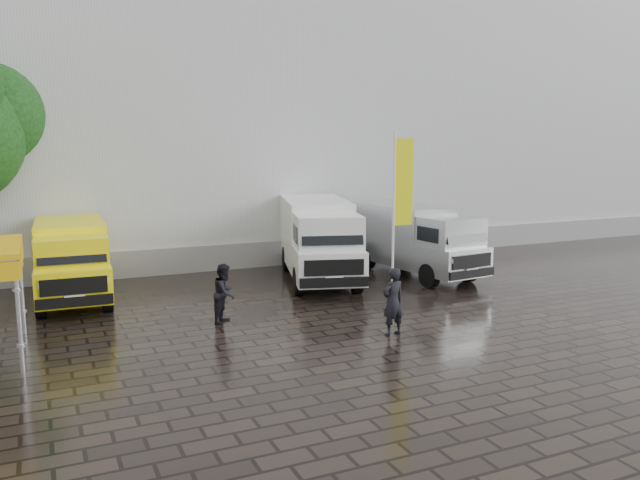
# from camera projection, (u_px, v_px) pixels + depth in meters

# --- Properties ---
(ground) EXTENTS (120.00, 120.00, 0.00)m
(ground) POSITION_uv_depth(u_px,v_px,m) (395.00, 311.00, 18.27)
(ground) COLOR black
(ground) RESTS_ON ground
(exhibition_hall) EXTENTS (44.00, 16.00, 12.00)m
(exhibition_hall) POSITION_uv_depth(u_px,v_px,m) (270.00, 122.00, 32.57)
(exhibition_hall) COLOR silver
(exhibition_hall) RESTS_ON ground
(hall_plinth) EXTENTS (44.00, 0.15, 1.00)m
(hall_plinth) POSITION_uv_depth(u_px,v_px,m) (337.00, 248.00, 26.16)
(hall_plinth) COLOR gray
(hall_plinth) RESTS_ON ground
(van_yellow) EXTENTS (2.20, 5.33, 2.43)m
(van_yellow) POSITION_uv_depth(u_px,v_px,m) (72.00, 263.00, 19.23)
(van_yellow) COLOR #FFEE0D
(van_yellow) RESTS_ON ground
(van_white) EXTENTS (3.90, 6.88, 2.83)m
(van_white) POSITION_uv_depth(u_px,v_px,m) (319.00, 241.00, 22.15)
(van_white) COLOR white
(van_white) RESTS_ON ground
(van_silver) EXTENTS (2.60, 6.13, 2.58)m
(van_silver) POSITION_uv_depth(u_px,v_px,m) (414.00, 241.00, 23.06)
(van_silver) COLOR #A1A3A6
(van_silver) RESTS_ON ground
(flagpole) EXTENTS (0.88, 0.50, 5.20)m
(flagpole) POSITION_uv_depth(u_px,v_px,m) (399.00, 211.00, 18.05)
(flagpole) COLOR black
(flagpole) RESTS_ON ground
(wheelie_bin) EXTENTS (0.79, 0.79, 1.05)m
(wheelie_bin) POSITION_uv_depth(u_px,v_px,m) (453.00, 240.00, 28.15)
(wheelie_bin) COLOR black
(wheelie_bin) RESTS_ON ground
(person_front) EXTENTS (0.70, 0.51, 1.75)m
(person_front) POSITION_uv_depth(u_px,v_px,m) (393.00, 302.00, 15.81)
(person_front) COLOR black
(person_front) RESTS_ON ground
(person_tent) EXTENTS (0.96, 1.00, 1.62)m
(person_tent) POSITION_uv_depth(u_px,v_px,m) (225.00, 293.00, 16.99)
(person_tent) COLOR black
(person_tent) RESTS_ON ground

